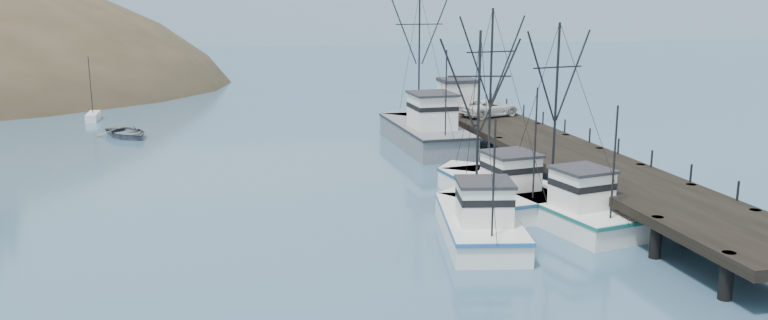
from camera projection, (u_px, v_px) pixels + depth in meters
ground at (426, 286)px, 31.58m from camera, size 400.00×400.00×0.00m
pier at (564, 154)px, 49.46m from camera, size 6.00×44.00×2.00m
distant_ridge at (285, 41)px, 195.57m from camera, size 360.00×40.00×26.00m
distant_ridge_far at (91, 40)px, 199.08m from camera, size 180.00×25.00×18.00m
trawler_near at (562, 207)px, 40.36m from camera, size 5.29×10.81×10.96m
trawler_mid at (478, 221)px, 37.91m from camera, size 5.19×10.76×10.67m
trawler_far at (496, 188)px, 44.29m from camera, size 5.00×11.46×11.63m
work_vessel at (424, 131)px, 60.50m from camera, size 4.82×14.99×12.64m
pier_shed at (457, 94)px, 65.90m from camera, size 3.00×3.20×2.80m
pickup_truck at (489, 108)px, 62.71m from camera, size 5.73×4.09×1.45m
motorboat at (127, 137)px, 64.42m from camera, size 6.18×6.71×1.13m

